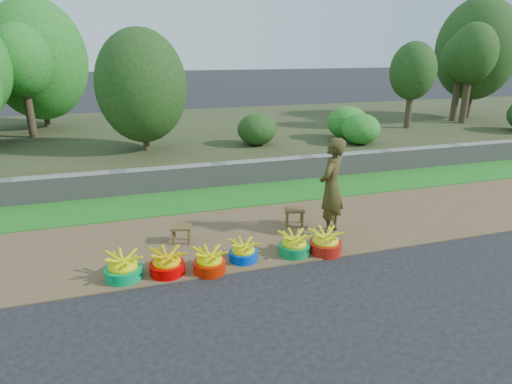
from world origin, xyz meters
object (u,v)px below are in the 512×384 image
object	(u,v)px
basin_e	(294,245)
stool_right	(295,212)
basin_a	(123,268)
basin_d	(243,252)
basin_b	(167,264)
basin_c	(209,262)
stool_left	(181,229)
vendor_woman	(331,187)
basin_f	(325,243)

from	to	relation	value
basin_e	stool_right	world-z (taller)	basin_e
basin_a	basin_d	bearing A→B (deg)	1.00
basin_b	basin_c	bearing A→B (deg)	-10.35
basin_e	basin_d	bearing A→B (deg)	177.02
basin_e	basin_b	bearing A→B (deg)	-179.04
basin_e	stool_left	world-z (taller)	basin_e
vendor_woman	basin_d	bearing A→B (deg)	-25.90
basin_f	vendor_woman	xyz separation A→B (m)	(0.39, 0.64, 0.69)
basin_b	vendor_woman	xyz separation A→B (m)	(2.85, 0.59, 0.69)
stool_right	vendor_woman	distance (m)	0.90
basin_a	basin_c	world-z (taller)	basin_a
basin_b	vendor_woman	bearing A→B (deg)	11.80
basin_f	vendor_woman	world-z (taller)	vendor_woman
basin_f	stool_left	size ratio (longest dim) A/B	1.36
stool_left	basin_f	bearing A→B (deg)	-25.54
stool_left	vendor_woman	bearing A→B (deg)	-8.40
basin_b	basin_f	size ratio (longest dim) A/B	0.97
basin_b	basin_e	bearing A→B (deg)	0.96
stool_right	vendor_woman	bearing A→B (deg)	-49.39
basin_f	stool_left	distance (m)	2.35
stool_left	vendor_woman	distance (m)	2.61
basin_e	stool_right	xyz separation A→B (m)	(0.44, 1.07, 0.10)
basin_e	stool_left	distance (m)	1.88
basin_e	stool_right	distance (m)	1.17
stool_right	basin_e	bearing A→B (deg)	-112.32
basin_f	basin_b	bearing A→B (deg)	178.89
basin_f	vendor_woman	bearing A→B (deg)	58.98
vendor_woman	basin_f	bearing A→B (deg)	16.03
basin_b	basin_d	distance (m)	1.15
basin_a	basin_c	xyz separation A→B (m)	(1.19, -0.15, -0.01)
basin_a	vendor_woman	distance (m)	3.55
basin_d	basin_f	xyz separation A→B (m)	(1.31, -0.12, 0.03)
basin_a	stool_left	xyz separation A→B (m)	(0.94, 0.92, 0.08)
stool_left	basin_d	bearing A→B (deg)	-47.61
basin_b	basin_e	world-z (taller)	basin_b
basin_b	stool_left	bearing A→B (deg)	70.58
basin_b	basin_f	distance (m)	2.46
basin_b	stool_right	size ratio (longest dim) A/B	1.21
basin_a	basin_d	xyz separation A→B (m)	(1.75, 0.03, -0.03)
basin_b	stool_left	xyz separation A→B (m)	(0.34, 0.96, 0.08)
basin_a	basin_c	size ratio (longest dim) A/B	1.09
basin_d	vendor_woman	size ratio (longest dim) A/B	0.26
basin_d	vendor_woman	distance (m)	1.91
basin_b	basin_e	distance (m)	1.97
basin_d	stool_left	xyz separation A→B (m)	(-0.81, 0.89, 0.10)
basin_c	vendor_woman	distance (m)	2.46
stool_left	stool_right	world-z (taller)	stool_right
basin_b	stool_right	distance (m)	2.65
basin_a	vendor_woman	bearing A→B (deg)	9.08
basin_c	basin_d	world-z (taller)	basin_c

